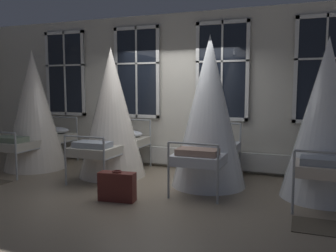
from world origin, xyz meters
name	(u,v)px	position (x,y,z in m)	size (l,w,h in m)	color
ground	(153,182)	(0.00, 0.00, 0.00)	(18.99, 18.99, 0.00)	gray
back_wall_with_windows	(179,92)	(0.00, 1.39, 1.62)	(10.11, 0.10, 3.24)	beige
window_bank	(177,111)	(0.00, 1.27, 1.22)	(6.74, 0.10, 2.95)	black
cot_first	(34,112)	(-2.81, 0.18, 1.20)	(1.30, 1.95, 2.49)	#9EA3A8
cot_second	(112,115)	(-0.97, 0.23, 1.19)	(1.30, 1.95, 2.47)	#9EA3A8
cot_third	(209,114)	(0.98, 0.21, 1.26)	(1.30, 1.95, 2.61)	#9EA3A8
cot_fourth	(326,121)	(2.83, 0.16, 1.20)	(1.30, 1.96, 2.48)	#9EA3A8
rug_fourth	(326,228)	(2.83, -1.14, 0.01)	(0.80, 0.56, 0.01)	brown
suitcase_dark	(117,186)	(-0.09, -1.15, 0.22)	(0.58, 0.28, 0.47)	#5B231E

